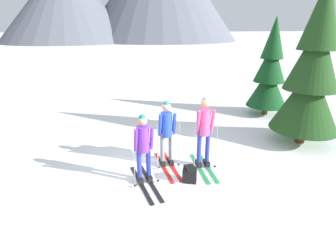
# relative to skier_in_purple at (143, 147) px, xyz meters

# --- Properties ---
(ground_plane) EXTENTS (400.00, 400.00, 0.00)m
(ground_plane) POSITION_rel_skier_in_purple_xyz_m (0.58, 0.38, -0.89)
(ground_plane) COLOR white
(skier_in_purple) EXTENTS (0.61, 1.70, 1.65)m
(skier_in_purple) POSITION_rel_skier_in_purple_xyz_m (0.00, 0.00, 0.00)
(skier_in_purple) COLOR black
(skier_in_purple) RESTS_ON ground
(skier_in_blue) EXTENTS (0.61, 1.64, 1.73)m
(skier_in_blue) POSITION_rel_skier_in_purple_xyz_m (0.70, 0.66, 0.08)
(skier_in_blue) COLOR red
(skier_in_blue) RESTS_ON ground
(skier_in_pink) EXTENTS (0.61, 1.57, 1.87)m
(skier_in_pink) POSITION_rel_skier_in_purple_xyz_m (1.58, 0.36, 0.18)
(skier_in_pink) COLOR green
(skier_in_pink) RESTS_ON ground
(pine_tree_near) EXTENTS (1.96, 1.96, 4.73)m
(pine_tree_near) POSITION_rel_skier_in_purple_xyz_m (5.10, 1.01, 1.27)
(pine_tree_near) COLOR #51381E
(pine_tree_near) RESTS_ON ground
(pine_tree_mid) EXTENTS (1.58, 1.58, 3.81)m
(pine_tree_mid) POSITION_rel_skier_in_purple_xyz_m (5.72, 3.83, 0.85)
(pine_tree_mid) COLOR #51381E
(pine_tree_mid) RESTS_ON ground
(backpack_on_snow_front) EXTENTS (0.39, 0.35, 0.38)m
(backpack_on_snow_front) POSITION_rel_skier_in_purple_xyz_m (1.02, -0.26, -0.71)
(backpack_on_snow_front) COLOR black
(backpack_on_snow_front) RESTS_ON ground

